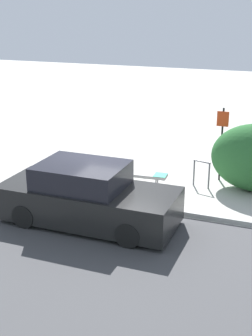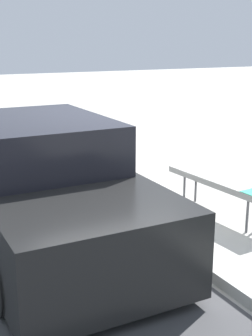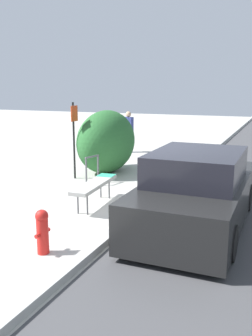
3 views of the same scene
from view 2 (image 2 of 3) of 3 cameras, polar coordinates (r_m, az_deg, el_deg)
The scene contains 5 objects.
ground_plane at distance 6.50m, azimuth 1.47°, elevation -6.84°, with size 60.00×60.00×0.00m, color #ADAAA3.
curb at distance 6.47m, azimuth 1.47°, elevation -6.30°, with size 60.00×0.20×0.13m.
bench at distance 6.75m, azimuth 11.48°, elevation -1.71°, with size 1.90×0.55×0.57m.
fire_hydrant at distance 8.73m, azimuth -1.65°, elevation 1.80°, with size 0.36×0.22×0.77m.
parked_car_near at distance 5.87m, azimuth -10.21°, elevation -2.40°, with size 4.44×1.85×1.54m.
Camera 2 is at (5.26, -2.92, 2.45)m, focal length 50.00 mm.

